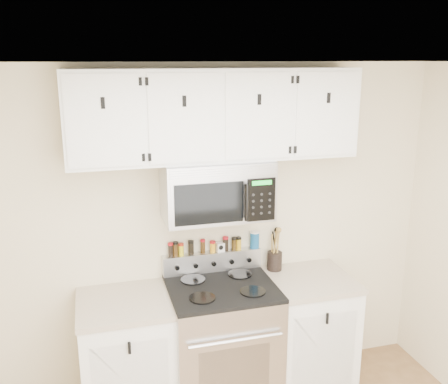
{
  "coord_description": "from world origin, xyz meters",
  "views": [
    {
      "loc": [
        -0.86,
        -1.72,
        2.52
      ],
      "look_at": [
        0.02,
        1.45,
        1.64
      ],
      "focal_mm": 40.0,
      "sensor_mm": 36.0,
      "label": 1
    }
  ],
  "objects_px": {
    "range": "(222,343)",
    "salt_canister": "(255,240)",
    "microwave": "(217,190)",
    "utensil_crock": "(275,259)"
  },
  "relations": [
    {
      "from": "range",
      "to": "salt_canister",
      "type": "xyz_separation_m",
      "value": [
        0.34,
        0.28,
        0.68
      ]
    },
    {
      "from": "range",
      "to": "utensil_crock",
      "type": "relative_size",
      "value": 3.26
    },
    {
      "from": "utensil_crock",
      "to": "salt_canister",
      "type": "relative_size",
      "value": 2.57
    },
    {
      "from": "range",
      "to": "utensil_crock",
      "type": "bearing_deg",
      "value": 25.37
    },
    {
      "from": "range",
      "to": "utensil_crock",
      "type": "distance_m",
      "value": 0.75
    },
    {
      "from": "range",
      "to": "microwave",
      "type": "bearing_deg",
      "value": 89.77
    },
    {
      "from": "range",
      "to": "salt_canister",
      "type": "height_order",
      "value": "salt_canister"
    },
    {
      "from": "microwave",
      "to": "salt_canister",
      "type": "bearing_deg",
      "value": 24.61
    },
    {
      "from": "microwave",
      "to": "utensil_crock",
      "type": "bearing_deg",
      "value": 12.16
    },
    {
      "from": "microwave",
      "to": "range",
      "type": "bearing_deg",
      "value": -90.23
    }
  ]
}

